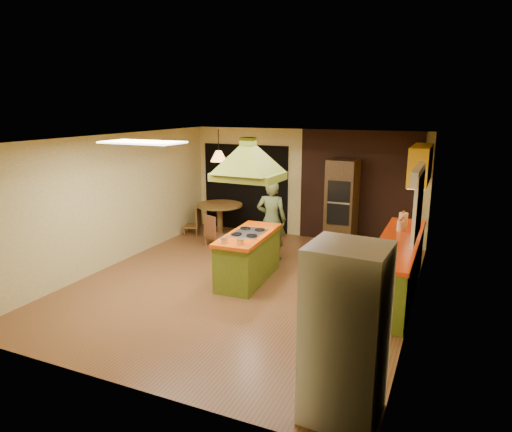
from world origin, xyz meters
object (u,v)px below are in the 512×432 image
at_px(wall_oven, 342,203).
at_px(refrigerator, 345,334).
at_px(man, 271,220).
at_px(dining_table, 220,214).
at_px(kitchen_island, 249,256).
at_px(canister_large, 403,219).

bearing_deg(wall_oven, refrigerator, -72.79).
xyz_separation_m(refrigerator, wall_oven, (-1.40, 5.70, 0.06)).
bearing_deg(man, refrigerator, 109.40).
xyz_separation_m(man, dining_table, (-1.70, 1.00, -0.25)).
relative_size(kitchen_island, canister_large, 7.40).
relative_size(refrigerator, wall_oven, 0.94).
bearing_deg(canister_large, dining_table, 168.55).
height_order(dining_table, canister_large, canister_large).
bearing_deg(man, wall_oven, -134.28).
xyz_separation_m(kitchen_island, wall_oven, (0.98, 2.76, 0.51)).
relative_size(man, wall_oven, 0.86).
xyz_separation_m(kitchen_island, dining_table, (-1.75, 2.20, 0.12)).
bearing_deg(refrigerator, dining_table, 132.08).
xyz_separation_m(kitchen_island, refrigerator, (2.37, -2.94, 0.46)).
distance_m(refrigerator, canister_large, 4.31).
relative_size(man, dining_table, 1.53).
bearing_deg(kitchen_island, man, 89.49).
relative_size(man, canister_large, 6.93).
bearing_deg(dining_table, canister_large, -11.45).
height_order(refrigerator, dining_table, refrigerator).
bearing_deg(kitchen_island, wall_oven, 67.59).
distance_m(refrigerator, wall_oven, 5.87).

